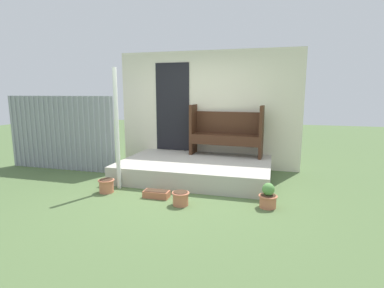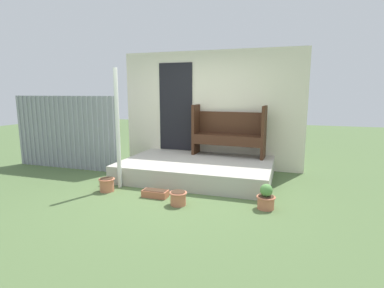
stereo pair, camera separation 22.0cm
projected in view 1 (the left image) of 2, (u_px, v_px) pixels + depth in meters
ground_plane at (172, 192)px, 5.17m from camera, size 24.00×24.00×0.00m
porch_slab at (195, 169)px, 6.01m from camera, size 2.92×1.92×0.34m
house_wall at (205, 110)px, 6.76m from camera, size 4.12×0.08×2.60m
fence_corrugated at (60, 133)px, 6.53m from camera, size 2.64×0.05×1.62m
support_post at (117, 130)px, 5.19m from camera, size 0.07×0.07×2.11m
bench at (226, 130)px, 6.42m from camera, size 1.56×0.49×1.08m
flower_pot_left at (106, 185)px, 5.11m from camera, size 0.28×0.28×0.23m
flower_pot_middle at (181, 198)px, 4.53m from camera, size 0.27×0.27×0.21m
flower_pot_right at (268, 197)px, 4.43m from camera, size 0.28×0.28×0.38m
planter_box_rect at (156, 194)px, 4.87m from camera, size 0.42×0.20×0.12m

